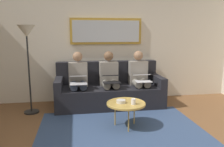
% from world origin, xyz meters
% --- Properties ---
extents(wall_rear, '(6.00, 0.12, 2.60)m').
position_xyz_m(wall_rear, '(0.00, -2.60, 1.30)').
color(wall_rear, beige).
rests_on(wall_rear, ground_plane).
extents(area_rug, '(2.60, 1.80, 0.01)m').
position_xyz_m(area_rug, '(0.00, -0.85, 0.00)').
color(area_rug, '#33476B').
rests_on(area_rug, ground_plane).
extents(couch, '(2.20, 0.90, 0.90)m').
position_xyz_m(couch, '(0.00, -2.12, 0.31)').
color(couch, black).
rests_on(couch, ground_plane).
extents(framed_mirror, '(1.58, 0.05, 0.57)m').
position_xyz_m(framed_mirror, '(0.00, -2.51, 1.55)').
color(framed_mirror, '#B7892D').
extents(coffee_table, '(0.63, 0.63, 0.42)m').
position_xyz_m(coffee_table, '(-0.10, -0.90, 0.40)').
color(coffee_table, tan).
rests_on(coffee_table, ground_plane).
extents(cup, '(0.07, 0.07, 0.09)m').
position_xyz_m(cup, '(-0.20, -0.81, 0.45)').
color(cup, silver).
rests_on(cup, coffee_table).
extents(bowl, '(0.15, 0.15, 0.05)m').
position_xyz_m(bowl, '(-0.02, -0.92, 0.43)').
color(bowl, beige).
rests_on(bowl, coffee_table).
extents(person_left, '(0.38, 0.58, 1.14)m').
position_xyz_m(person_left, '(-0.64, -2.05, 0.61)').
color(person_left, gray).
rests_on(person_left, couch).
extents(laptop_white, '(0.31, 0.34, 0.14)m').
position_xyz_m(laptop_white, '(-0.64, -1.80, 0.63)').
color(laptop_white, white).
extents(person_middle, '(0.38, 0.58, 1.14)m').
position_xyz_m(person_middle, '(0.00, -2.05, 0.61)').
color(person_middle, gray).
rests_on(person_middle, couch).
extents(laptop_black, '(0.34, 0.35, 0.15)m').
position_xyz_m(laptop_black, '(0.00, -1.80, 0.63)').
color(laptop_black, black).
extents(person_right, '(0.38, 0.58, 1.14)m').
position_xyz_m(person_right, '(0.64, -2.05, 0.61)').
color(person_right, gray).
rests_on(person_right, couch).
extents(laptop_silver, '(0.32, 0.37, 0.16)m').
position_xyz_m(laptop_silver, '(0.64, -1.81, 0.63)').
color(laptop_silver, silver).
extents(standing_lamp, '(0.32, 0.32, 1.66)m').
position_xyz_m(standing_lamp, '(1.55, -1.85, 1.37)').
color(standing_lamp, black).
rests_on(standing_lamp, ground_plane).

